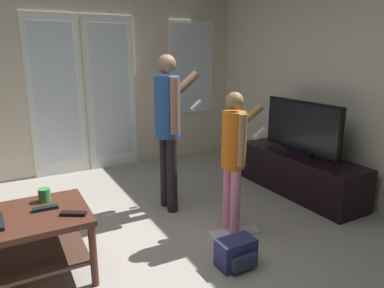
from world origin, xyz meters
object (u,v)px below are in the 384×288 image
at_px(backpack, 236,253).
at_px(flat_screen_tv, 302,128).
at_px(loose_keyboard, 234,232).
at_px(tv_stand, 298,173).
at_px(dvd_remote_slim, 73,214).
at_px(person_adult, 169,120).
at_px(coffee_table, 6,237).
at_px(person_child, 234,151).
at_px(cup_near_edge, 45,195).
at_px(tv_remote_black, 45,208).

bearing_deg(backpack, flat_screen_tv, 30.10).
height_order(backpack, loose_keyboard, backpack).
xyz_separation_m(tv_stand, dvd_remote_slim, (-2.51, -0.43, 0.27)).
bearing_deg(person_adult, backpack, -90.22).
relative_size(coffee_table, flat_screen_tv, 1.02).
distance_m(coffee_table, flat_screen_tv, 2.97).
relative_size(coffee_table, person_child, 0.86).
height_order(person_adult, person_child, person_adult).
height_order(tv_stand, backpack, tv_stand).
bearing_deg(coffee_table, loose_keyboard, -5.12).
distance_m(backpack, loose_keyboard, 0.50).
xyz_separation_m(person_adult, dvd_remote_slim, (-1.07, -0.76, -0.42)).
distance_m(person_child, dvd_remote_slim, 1.35).
bearing_deg(tv_stand, flat_screen_tv, 114.27).
bearing_deg(coffee_table, cup_near_edge, 32.81).
bearing_deg(dvd_remote_slim, cup_near_edge, 142.96).
xyz_separation_m(loose_keyboard, dvd_remote_slim, (-1.34, -0.00, 0.49)).
distance_m(tv_stand, person_adult, 1.64).
distance_m(tv_stand, cup_near_edge, 2.67).
distance_m(flat_screen_tv, person_child, 1.25).
height_order(flat_screen_tv, tv_remote_black, flat_screen_tv).
xyz_separation_m(coffee_table, cup_near_edge, (0.28, 0.18, 0.18)).
bearing_deg(person_adult, tv_remote_black, -154.75).
height_order(tv_stand, flat_screen_tv, flat_screen_tv).
height_order(backpack, tv_remote_black, tv_remote_black).
height_order(flat_screen_tv, person_child, person_child).
distance_m(flat_screen_tv, person_adult, 1.49).
bearing_deg(person_adult, dvd_remote_slim, -144.72).
distance_m(backpack, dvd_remote_slim, 1.20).
relative_size(tv_stand, loose_keyboard, 3.41).
xyz_separation_m(backpack, cup_near_edge, (-1.20, 0.74, 0.43)).
distance_m(person_adult, loose_keyboard, 1.21).
bearing_deg(flat_screen_tv, cup_near_edge, -177.86).
distance_m(loose_keyboard, cup_near_edge, 1.60).
bearing_deg(backpack, cup_near_edge, 148.30).
height_order(person_child, backpack, person_child).
relative_size(person_child, tv_remote_black, 7.32).
xyz_separation_m(coffee_table, tv_stand, (2.93, 0.27, -0.13)).
xyz_separation_m(coffee_table, backpack, (1.48, -0.56, -0.25)).
bearing_deg(tv_stand, person_child, -161.19).
relative_size(tv_stand, dvd_remote_slim, 9.19).
xyz_separation_m(tv_stand, person_adult, (-1.45, 0.32, 0.69)).
relative_size(coffee_table, tv_stand, 0.68).
relative_size(backpack, cup_near_edge, 2.92).
height_order(tv_stand, cup_near_edge, cup_near_edge).
xyz_separation_m(person_child, loose_keyboard, (0.01, -0.03, -0.74)).
bearing_deg(loose_keyboard, coffee_table, 174.88).
height_order(backpack, dvd_remote_slim, dvd_remote_slim).
bearing_deg(cup_near_edge, coffee_table, -147.19).
distance_m(person_child, tv_remote_black, 1.51).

